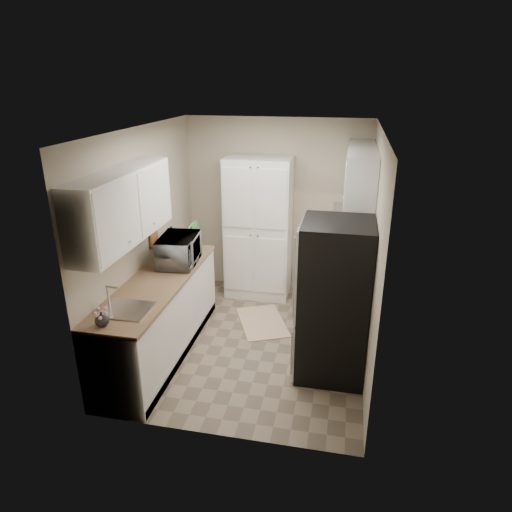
{
  "coord_description": "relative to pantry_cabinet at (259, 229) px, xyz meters",
  "views": [
    {
      "loc": [
        1.0,
        -4.68,
        3.0
      ],
      "look_at": [
        0.0,
        0.15,
        1.05
      ],
      "focal_mm": 32.0,
      "sensor_mm": 36.0,
      "label": 1
    }
  ],
  "objects": [
    {
      "name": "fruit_basket",
      "position": [
        1.2,
        -0.14,
        0.2
      ],
      "size": [
        0.36,
        0.36,
        0.12
      ],
      "primitive_type": null,
      "rotation": [
        0.0,
        0.0,
        0.25
      ],
      "color": "orange",
      "rests_on": "toaster_oven"
    },
    {
      "name": "base_cabinet_left",
      "position": [
        -0.79,
        -1.75,
        -0.56
      ],
      "size": [
        0.6,
        2.3,
        0.88
      ],
      "primitive_type": "cube",
      "color": "white",
      "rests_on": "ground"
    },
    {
      "name": "cutting_board",
      "position": [
        -0.69,
        -0.69,
        0.09
      ],
      "size": [
        0.04,
        0.27,
        0.33
      ],
      "primitive_type": "cube",
      "rotation": [
        0.0,
        0.0,
        0.07
      ],
      "color": "green",
      "rests_on": "countertop_left"
    },
    {
      "name": "kitchen_mat",
      "position": [
        0.22,
        -0.86,
        -0.99
      ],
      "size": [
        0.85,
        1.02,
        0.01
      ],
      "primitive_type": "cube",
      "rotation": [
        0.0,
        0.0,
        0.41
      ],
      "color": "beige",
      "rests_on": "ground"
    },
    {
      "name": "wine_bottle",
      "position": [
        -0.94,
        -0.88,
        0.07
      ],
      "size": [
        0.08,
        0.08,
        0.3
      ],
      "primitive_type": "cylinder",
      "color": "black",
      "rests_on": "countertop_left"
    },
    {
      "name": "room_shell",
      "position": [
        0.18,
        -1.32,
        0.63
      ],
      "size": [
        2.64,
        3.24,
        2.52
      ],
      "color": "#B8AE95",
      "rests_on": "ground"
    },
    {
      "name": "ground",
      "position": [
        0.2,
        -1.32,
        -1.0
      ],
      "size": [
        3.2,
        3.2,
        0.0
      ],
      "primitive_type": "plane",
      "color": "#7A6B56",
      "rests_on": "ground"
    },
    {
      "name": "electric_range",
      "position": [
        1.17,
        -0.93,
        -0.52
      ],
      "size": [
        0.71,
        0.78,
        1.13
      ],
      "color": "#B7B7BC",
      "rests_on": "ground"
    },
    {
      "name": "toaster_oven",
      "position": [
        1.18,
        -0.15,
        0.03
      ],
      "size": [
        0.41,
        0.46,
        0.22
      ],
      "primitive_type": "cube",
      "rotation": [
        0.0,
        0.0,
        0.31
      ],
      "color": "#BBBABF",
      "rests_on": "countertop_right"
    },
    {
      "name": "microwave",
      "position": [
        -0.71,
        -1.25,
        0.09
      ],
      "size": [
        0.47,
        0.65,
        0.34
      ],
      "primitive_type": "imported",
      "rotation": [
        0.0,
        0.0,
        1.67
      ],
      "color": "#B3B4B9",
      "rests_on": "countertop_left"
    },
    {
      "name": "countertop_left",
      "position": [
        -0.79,
        -1.75,
        -0.1
      ],
      "size": [
        0.63,
        2.33,
        0.04
      ],
      "primitive_type": "cube",
      "color": "#846647",
      "rests_on": "base_cabinet_left"
    },
    {
      "name": "pantry_cabinet",
      "position": [
        0.0,
        0.0,
        0.0
      ],
      "size": [
        0.9,
        0.55,
        2.0
      ],
      "primitive_type": "cube",
      "color": "white",
      "rests_on": "ground"
    },
    {
      "name": "refrigerator",
      "position": [
        1.14,
        -1.73,
        -0.15
      ],
      "size": [
        0.7,
        0.72,
        1.7
      ],
      "primitive_type": "cube",
      "color": "#B7B7BC",
      "rests_on": "ground"
    },
    {
      "name": "flower_vase",
      "position": [
        -0.87,
        -2.77,
        -0.01
      ],
      "size": [
        0.13,
        0.13,
        0.13
      ],
      "primitive_type": "imported",
      "rotation": [
        0.0,
        0.0,
        0.05
      ],
      "color": "silver",
      "rests_on": "countertop_left"
    },
    {
      "name": "base_cabinet_right",
      "position": [
        1.19,
        -0.12,
        -0.56
      ],
      "size": [
        0.6,
        0.8,
        0.88
      ],
      "primitive_type": "cube",
      "color": "white",
      "rests_on": "ground"
    },
    {
      "name": "countertop_right",
      "position": [
        1.19,
        -0.12,
        -0.1
      ],
      "size": [
        0.63,
        0.83,
        0.04
      ],
      "primitive_type": "cube",
      "color": "#846647",
      "rests_on": "base_cabinet_right"
    }
  ]
}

